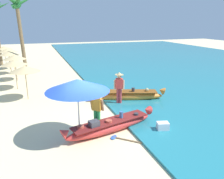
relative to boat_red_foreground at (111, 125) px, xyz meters
name	(u,v)px	position (x,y,z in m)	size (l,w,h in m)	color
ground_plane	(94,131)	(-0.63, 0.28, -0.27)	(80.00, 80.00, 0.00)	beige
sea	(213,69)	(12.74, 8.28, -0.22)	(24.00, 56.00, 0.10)	teal
boat_red_foreground	(111,125)	(0.00, 0.00, 0.00)	(4.15, 1.58, 0.74)	red
boat_orange_midground	(125,95)	(1.94, 3.25, 0.03)	(4.37, 2.00, 0.80)	orange
person_vendor_hatted	(119,86)	(1.40, 2.71, 0.75)	(0.58, 0.45, 1.75)	#B2383D
person_tourist_customer	(97,108)	(-0.47, 0.33, 0.66)	(0.55, 0.49, 1.65)	green
patio_umbrella_large	(77,85)	(-1.27, -0.08, 1.79)	(2.29, 2.29, 2.28)	#B7B7BC
parasol_row_0	(25,69)	(-3.14, 5.23, 1.48)	(1.60, 1.60, 1.91)	#8E6B47
parasol_row_1	(14,62)	(-3.81, 7.57, 1.48)	(1.60, 1.60, 1.91)	#8E6B47
parasol_row_2	(14,57)	(-3.93, 9.97, 1.48)	(1.60, 1.60, 1.91)	#8E6B47
parasol_row_3	(9,53)	(-4.49, 12.41, 1.48)	(1.60, 1.60, 1.91)	#8E6B47
parasol_row_4	(8,50)	(-4.76, 14.55, 1.48)	(1.60, 1.60, 1.91)	#8E6B47
parasol_row_5	(4,48)	(-5.27, 16.74, 1.48)	(1.60, 1.60, 1.91)	#8E6B47
palm_tree_leaning_seaward	(18,12)	(-3.39, 11.80, 4.63)	(2.56, 2.49, 6.27)	brown
cooler_box	(163,127)	(1.94, -0.69, -0.07)	(0.46, 0.33, 0.39)	silver
paddle	(126,140)	(0.30, -0.86, -0.24)	(1.36, 1.26, 0.05)	#8E6B47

